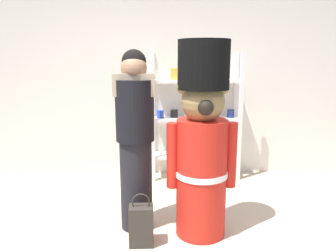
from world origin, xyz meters
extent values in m
cube|color=silver|center=(0.00, 2.20, 1.30)|extent=(6.40, 0.12, 2.60)
cube|color=white|center=(-0.08, 1.83, 0.84)|extent=(0.05, 0.05, 1.67)
cube|color=white|center=(1.05, 1.83, 0.84)|extent=(0.05, 0.05, 1.67)
cube|color=white|center=(-0.08, 2.13, 0.84)|extent=(0.05, 0.05, 1.67)
cube|color=white|center=(1.05, 2.13, 0.84)|extent=(0.05, 0.05, 1.67)
cube|color=white|center=(0.49, 1.98, 0.30)|extent=(1.13, 0.30, 0.04)
cube|color=white|center=(0.49, 1.98, 0.80)|extent=(1.13, 0.30, 0.04)
cube|color=white|center=(0.49, 1.98, 1.30)|extent=(1.13, 0.30, 0.04)
cylinder|color=blue|center=(0.02, 1.98, 0.87)|extent=(0.09, 0.09, 0.10)
cylinder|color=black|center=(0.21, 2.01, 0.87)|extent=(0.10, 0.10, 0.10)
cylinder|color=white|center=(0.39, 2.02, 0.87)|extent=(0.10, 0.10, 0.10)
cylinder|color=yellow|center=(0.58, 1.95, 0.88)|extent=(0.10, 0.10, 0.11)
cylinder|color=pink|center=(0.77, 1.99, 0.87)|extent=(0.08, 0.08, 0.10)
cylinder|color=navy|center=(0.96, 1.97, 0.88)|extent=(0.09, 0.09, 0.11)
cylinder|color=#596B33|center=(0.21, 1.96, 0.41)|extent=(0.08, 0.08, 0.18)
cylinder|color=#B27226|center=(0.77, 1.97, 0.43)|extent=(0.06, 0.06, 0.22)
cube|color=gold|center=(0.23, 1.98, 1.40)|extent=(0.16, 0.12, 0.15)
cube|color=#B21E2D|center=(0.74, 1.98, 1.38)|extent=(0.15, 0.12, 0.11)
cylinder|color=red|center=(0.37, 0.49, 0.53)|extent=(0.45, 0.45, 1.07)
cylinder|color=white|center=(0.37, 0.49, 0.58)|extent=(0.47, 0.47, 0.05)
sphere|color=olive|center=(0.37, 0.49, 1.23)|extent=(0.38, 0.38, 0.38)
sphere|color=olive|center=(0.21, 0.49, 1.35)|extent=(0.13, 0.13, 0.13)
sphere|color=olive|center=(0.53, 0.49, 1.35)|extent=(0.13, 0.13, 0.13)
cylinder|color=black|center=(0.37, 0.49, 1.54)|extent=(0.44, 0.44, 0.41)
cylinder|color=red|center=(0.11, 0.49, 0.75)|extent=(0.11, 0.11, 0.59)
cylinder|color=red|center=(0.63, 0.49, 0.75)|extent=(0.11, 0.11, 0.59)
sphere|color=black|center=(0.37, 0.32, 1.20)|extent=(0.13, 0.13, 0.13)
cylinder|color=black|center=(-0.22, 0.63, 0.43)|extent=(0.30, 0.30, 0.86)
cylinder|color=black|center=(-0.22, 0.63, 1.13)|extent=(0.35, 0.35, 0.55)
sphere|color=#A37556|center=(-0.22, 0.63, 1.51)|extent=(0.23, 0.23, 0.23)
cube|color=tan|center=(-0.22, 0.56, 1.36)|extent=(0.37, 0.04, 0.20)
sphere|color=black|center=(-0.22, 0.65, 1.56)|extent=(0.22, 0.22, 0.22)
cube|color=#332D28|center=(-0.17, 0.31, 0.18)|extent=(0.21, 0.15, 0.35)
torus|color=#332D28|center=(-0.17, 0.31, 0.39)|extent=(0.16, 0.01, 0.16)
camera|label=1|loc=(-0.02, -2.28, 1.58)|focal=34.84mm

